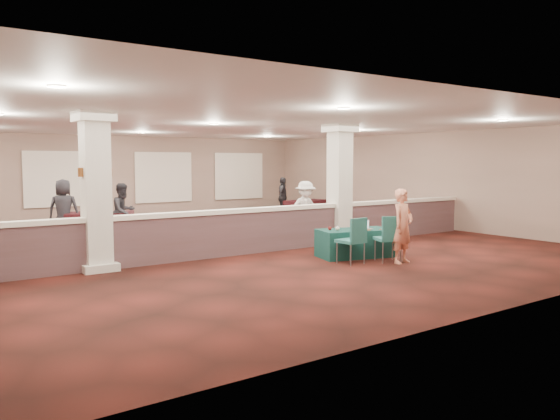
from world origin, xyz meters
TOP-DOWN VIEW (x-y plane):
  - ground at (0.00, 0.00)m, footprint 16.00×16.00m
  - wall_back at (0.00, 8.00)m, footprint 16.00×0.04m
  - wall_front at (0.00, -8.00)m, footprint 16.00×0.04m
  - wall_right at (8.00, 0.00)m, footprint 0.04×16.00m
  - ceiling at (0.00, 0.00)m, footprint 16.00×16.00m
  - partition_wall at (0.00, -1.50)m, footprint 15.60×0.28m
  - column_left at (-3.50, -1.50)m, footprint 0.72×0.72m
  - column_right at (3.00, -1.50)m, footprint 0.72×0.72m
  - sconce_left at (-3.78, -1.50)m, footprint 0.12×0.12m
  - sconce_right at (-3.22, -1.50)m, footprint 0.12×0.12m
  - near_table at (1.88, -3.31)m, footprint 1.84×1.24m
  - conf_chair_main at (2.04, -4.27)m, footprint 0.67×0.67m
  - conf_chair_side at (1.23, -3.99)m, footprint 0.54×0.54m
  - woman at (2.18, -4.50)m, footprint 0.64×0.48m
  - far_table_front_center at (-0.45, 0.65)m, footprint 1.90×1.33m
  - far_table_front_right at (3.70, 0.49)m, footprint 1.96×1.12m
  - far_table_back_center at (-2.00, 3.20)m, footprint 2.08×1.55m
  - far_table_back_right at (6.50, 4.45)m, footprint 1.82×1.07m
  - attendee_a at (-1.50, 2.68)m, footprint 0.88×0.69m
  - attendee_b at (3.00, 0.00)m, footprint 1.13×0.67m
  - attendee_c at (5.77, 5.04)m, footprint 1.01×0.96m
  - attendee_d at (-2.94, 3.50)m, footprint 0.97×0.80m
  - laptop_base at (2.12, -3.42)m, footprint 0.33×0.27m
  - laptop_screen at (2.15, -3.33)m, footprint 0.28×0.08m
  - screen_glow at (2.15, -3.33)m, footprint 0.26×0.07m
  - knitting at (1.86, -3.54)m, footprint 0.41×0.35m
  - yarn_cream at (1.39, -3.28)m, footprint 0.10×0.10m
  - yarn_red at (1.29, -3.11)m, footprint 0.09×0.09m
  - yarn_grey at (1.52, -3.11)m, footprint 0.09×0.09m
  - scissors at (2.37, -3.70)m, footprint 0.11×0.05m

SIDE VIEW (x-z plane):
  - ground at x=0.00m, z-range 0.00..0.00m
  - near_table at x=1.88m, z-range 0.00..0.64m
  - far_table_front_center at x=-0.45m, z-range 0.00..0.70m
  - far_table_back_right at x=6.50m, z-range 0.00..0.70m
  - far_table_back_center at x=-2.00m, z-range 0.00..0.76m
  - far_table_front_right at x=3.70m, z-range 0.00..0.76m
  - partition_wall at x=0.00m, z-range 0.02..1.12m
  - conf_chair_side at x=1.23m, z-range 0.09..1.10m
  - conf_chair_main at x=2.04m, z-range 0.09..1.12m
  - scissors at x=2.37m, z-range 0.64..0.66m
  - laptop_base at x=2.12m, z-range 0.64..0.66m
  - knitting at x=1.86m, z-range 0.64..0.67m
  - yarn_red at x=1.29m, z-range 0.64..0.73m
  - yarn_grey at x=1.52m, z-range 0.64..0.74m
  - yarn_cream at x=1.39m, z-range 0.64..0.74m
  - screen_glow at x=2.15m, z-range 0.66..0.83m
  - laptop_screen at x=2.15m, z-range 0.66..0.85m
  - attendee_a at x=-1.50m, z-range 0.00..1.60m
  - attendee_c at x=5.77m, z-range 0.00..1.61m
  - woman at x=2.18m, z-range 0.00..1.63m
  - attendee_b at x=3.00m, z-range 0.00..1.65m
  - attendee_d at x=-2.94m, z-range 0.00..1.73m
  - wall_back at x=0.00m, z-range 0.00..3.20m
  - wall_front at x=0.00m, z-range 0.00..3.20m
  - wall_right at x=8.00m, z-range 0.00..3.20m
  - column_left at x=-3.50m, z-range 0.04..3.24m
  - column_right at x=3.00m, z-range 0.04..3.24m
  - sconce_left at x=-3.78m, z-range 1.91..2.09m
  - sconce_right at x=-3.22m, z-range 1.91..2.09m
  - ceiling at x=0.00m, z-range 3.19..3.21m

